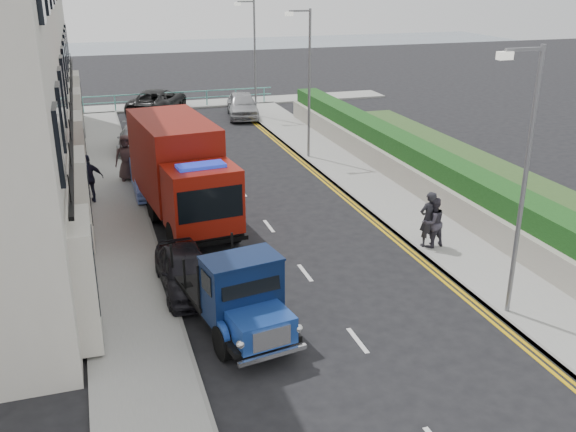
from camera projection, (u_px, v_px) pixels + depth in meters
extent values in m
plane|color=black|center=(329.00, 303.00, 17.64)|extent=(120.00, 120.00, 0.00)
cube|color=gray|center=(115.00, 212.00, 24.18)|extent=(2.40, 38.00, 0.12)
cube|color=gray|center=(370.00, 186.00, 27.13)|extent=(2.60, 38.00, 0.12)
cube|color=gray|center=(176.00, 105.00, 43.46)|extent=(30.00, 2.50, 0.12)
plane|color=slate|center=(135.00, 54.00, 71.09)|extent=(120.00, 120.00, 0.00)
cube|color=black|center=(71.00, 101.00, 26.15)|extent=(0.12, 28.00, 0.10)
cube|color=#B2AD9E|center=(398.00, 172.00, 27.32)|extent=(0.30, 28.00, 1.00)
cube|color=#153C13|center=(413.00, 162.00, 27.38)|extent=(1.20, 28.00, 1.70)
cube|color=#59B2A5|center=(177.00, 92.00, 42.38)|extent=(13.00, 0.08, 0.06)
cube|color=#59B2A5|center=(177.00, 99.00, 42.53)|extent=(13.00, 0.06, 0.05)
cylinder|color=slate|center=(524.00, 190.00, 15.83)|extent=(0.12, 0.12, 7.00)
cube|color=slate|center=(524.00, 49.00, 14.47)|extent=(1.00, 0.08, 0.08)
cube|color=beige|center=(505.00, 56.00, 14.37)|extent=(0.35, 0.18, 0.18)
cylinder|color=slate|center=(309.00, 87.00, 30.08)|extent=(0.12, 0.12, 7.00)
cube|color=slate|center=(300.00, 11.00, 28.73)|extent=(1.00, 0.08, 0.08)
cube|color=beige|center=(289.00, 14.00, 28.63)|extent=(0.35, 0.18, 0.18)
cylinder|color=slate|center=(255.00, 60.00, 38.99)|extent=(0.12, 0.12, 7.00)
cube|color=slate|center=(246.00, 2.00, 37.63)|extent=(1.00, 0.08, 0.08)
cube|color=beige|center=(237.00, 4.00, 37.54)|extent=(0.35, 0.18, 0.18)
cylinder|color=black|center=(223.00, 343.00, 14.98)|extent=(0.37, 0.88, 0.86)
cylinder|color=black|center=(283.00, 327.00, 15.65)|extent=(0.37, 0.88, 0.86)
cylinder|color=black|center=(188.00, 298.00, 17.05)|extent=(0.37, 0.88, 0.86)
cylinder|color=black|center=(242.00, 285.00, 17.72)|extent=(0.37, 0.88, 0.86)
cube|color=black|center=(233.00, 307.00, 16.31)|extent=(2.40, 4.51, 0.16)
cube|color=#1B3E93|center=(260.00, 326.00, 14.82)|extent=(1.56, 1.38, 0.64)
cube|color=silver|center=(272.00, 338.00, 14.33)|extent=(0.94, 0.23, 0.49)
cube|color=#0C1C42|center=(242.00, 288.00, 15.49)|extent=(1.94, 1.36, 1.56)
cube|color=black|center=(217.00, 283.00, 17.12)|extent=(2.27, 2.78, 0.11)
cylinder|color=black|center=(174.00, 237.00, 20.69)|extent=(0.41, 1.07, 1.04)
cylinder|color=black|center=(233.00, 228.00, 21.44)|extent=(0.41, 1.07, 1.04)
cylinder|color=black|center=(154.00, 208.00, 23.21)|extent=(0.41, 1.07, 1.04)
cylinder|color=black|center=(207.00, 201.00, 23.96)|extent=(0.41, 1.07, 1.04)
cylinder|color=black|center=(142.00, 191.00, 25.00)|extent=(0.41, 1.07, 1.04)
cylinder|color=black|center=(192.00, 185.00, 25.75)|extent=(0.41, 1.07, 1.04)
cube|color=black|center=(184.00, 204.00, 23.11)|extent=(2.88, 6.84, 0.24)
cube|color=maroon|center=(203.00, 198.00, 20.64)|extent=(2.46, 2.04, 2.09)
cube|color=black|center=(210.00, 204.00, 19.86)|extent=(2.09, 0.30, 1.04)
cube|color=maroon|center=(174.00, 157.00, 23.48)|extent=(2.89, 5.17, 2.85)
imported|color=black|center=(186.00, 270.00, 18.18)|extent=(1.54, 3.66, 1.24)
imported|color=#627CD4|center=(150.00, 176.00, 26.33)|extent=(1.43, 4.08, 1.34)
imported|color=#9A9B9F|center=(135.00, 139.00, 32.45)|extent=(2.23, 4.38, 1.22)
imported|color=black|center=(157.00, 101.00, 41.02)|extent=(4.75, 6.27, 1.58)
imported|color=#A2A3A7|center=(242.00, 105.00, 39.99)|extent=(2.53, 4.75, 1.54)
imported|color=black|center=(429.00, 219.00, 20.74)|extent=(0.70, 0.48, 1.87)
imported|color=#36333E|center=(433.00, 222.00, 20.73)|extent=(0.91, 0.76, 1.68)
imported|color=black|center=(89.00, 179.00, 24.72)|extent=(1.18, 0.66, 1.90)
imported|color=#3E2D2D|center=(126.00, 158.00, 27.40)|extent=(1.00, 0.69, 1.97)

